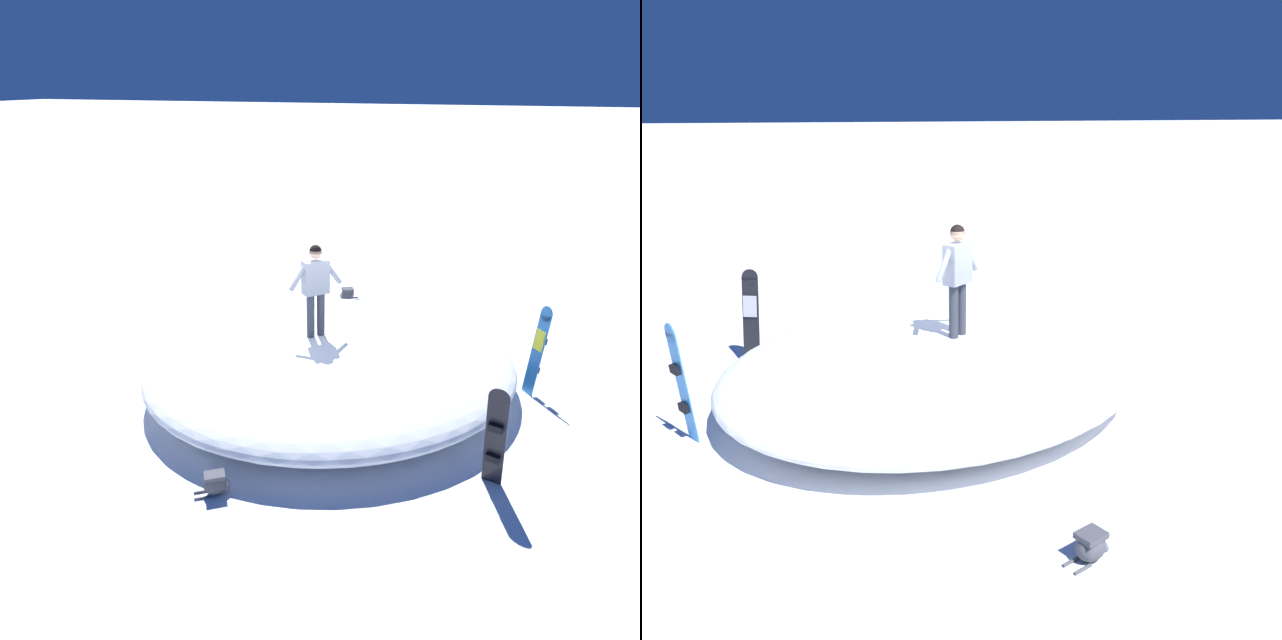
% 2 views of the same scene
% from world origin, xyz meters
% --- Properties ---
extents(ground, '(240.00, 240.00, 0.00)m').
position_xyz_m(ground, '(0.00, 0.00, 0.00)').
color(ground, white).
extents(snow_mound, '(8.43, 8.69, 0.96)m').
position_xyz_m(snow_mound, '(0.55, -0.28, 0.48)').
color(snow_mound, white).
rests_on(snow_mound, ground).
extents(snowboarder_standing, '(0.77, 0.77, 1.67)m').
position_xyz_m(snowboarder_standing, '(0.60, 0.04, 1.96)').
color(snowboarder_standing, '#333842').
rests_on(snowboarder_standing, snow_mound).
extents(snowboard_primary_upright, '(0.34, 0.34, 1.63)m').
position_xyz_m(snowboard_primary_upright, '(-1.36, -3.16, 0.84)').
color(snowboard_primary_upright, black).
rests_on(snowboard_primary_upright, ground).
extents(snowboard_secondary_upright, '(0.32, 0.29, 1.67)m').
position_xyz_m(snowboard_secondary_upright, '(1.50, -3.74, 0.86)').
color(snowboard_secondary_upright, '#2672BF').
rests_on(snowboard_secondary_upright, ground).
extents(backpack_near, '(0.42, 0.53, 0.31)m').
position_xyz_m(backpack_near, '(4.80, 0.66, 0.16)').
color(backpack_near, '#4C4C51').
rests_on(backpack_near, ground).
extents(backpack_far, '(0.42, 0.50, 0.33)m').
position_xyz_m(backpack_far, '(-2.69, 0.33, 0.17)').
color(backpack_far, '#4C4C51').
rests_on(backpack_far, ground).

